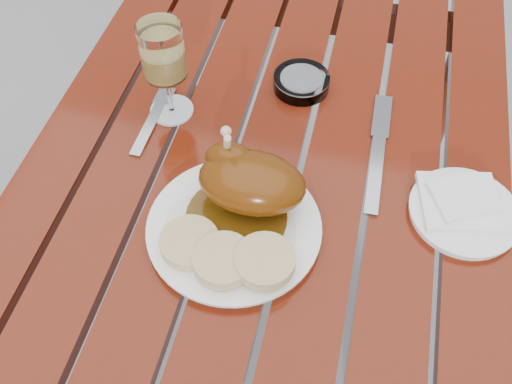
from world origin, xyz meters
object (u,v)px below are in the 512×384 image
Objects in this scene: table at (262,276)px; ashtray at (301,82)px; dinner_plate at (234,229)px; wine_glass at (166,72)px; side_plate at (464,212)px.

ashtray reaches higher than table.
table is 4.51× the size of dinner_plate.
dinner_plate is at bearing -52.19° from wine_glass.
ashtray is at bearing 83.54° from table.
dinner_plate is 1.45× the size of wine_glass.
wine_glass is 1.07× the size of side_plate.
wine_glass reaches higher than ashtray.
dinner_plate is (-0.02, -0.13, 0.38)m from table.
wine_glass reaches higher than side_plate.
side_plate is 1.64× the size of ashtray.
table is at bearing -96.46° from ashtray.
wine_glass is 1.75× the size of ashtray.
ashtray is (0.02, 0.21, 0.39)m from table.
side_plate reaches higher than table.
table is at bearing -25.44° from wine_glass.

